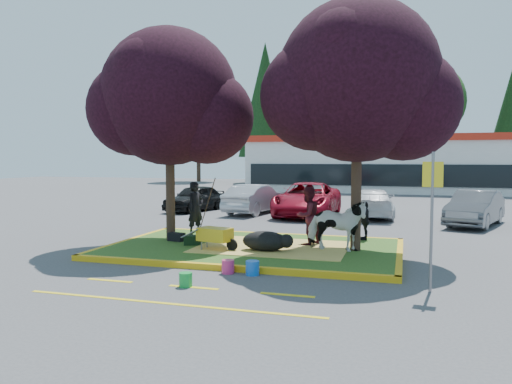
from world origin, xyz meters
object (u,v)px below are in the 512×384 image
(cow, at_px, (336,226))
(bucket_green, at_px, (186,280))
(calf, at_px, (265,241))
(car_silver, at_px, (255,199))
(bucket_pink, at_px, (228,267))
(bucket_blue, at_px, (253,268))
(handler, at_px, (196,209))
(sign_post, at_px, (432,205))
(wheelbarrow, at_px, (215,235))
(car_black, at_px, (195,198))

(cow, bearing_deg, bucket_green, 151.22)
(calf, xyz_separation_m, car_silver, (-3.29, 9.97, 0.28))
(bucket_pink, bearing_deg, car_silver, 103.89)
(bucket_pink, height_order, bucket_blue, bucket_blue)
(handler, distance_m, bucket_pink, 4.92)
(sign_post, height_order, bucket_green, sign_post)
(sign_post, bearing_deg, calf, 156.62)
(bucket_green, bearing_deg, car_silver, 100.73)
(handler, bearing_deg, calf, -101.96)
(bucket_pink, relative_size, bucket_blue, 0.96)
(bucket_pink, relative_size, car_silver, 0.07)
(calf, height_order, sign_post, sign_post)
(bucket_green, distance_m, bucket_blue, 1.74)
(wheelbarrow, height_order, bucket_green, wheelbarrow)
(calf, xyz_separation_m, bucket_blue, (0.31, -2.17, -0.26))
(sign_post, relative_size, car_black, 0.73)
(bucket_blue, distance_m, car_silver, 12.67)
(wheelbarrow, bearing_deg, bucket_blue, -35.74)
(car_silver, bearing_deg, car_black, 6.35)
(handler, xyz_separation_m, bucket_green, (2.16, -5.48, -0.88))
(calf, bearing_deg, handler, 122.41)
(cow, bearing_deg, handler, 77.40)
(cow, bearing_deg, wheelbarrow, 107.26)
(cow, relative_size, car_black, 0.43)
(cow, relative_size, bucket_green, 5.56)
(handler, bearing_deg, bucket_pink, -125.94)
(bucket_green, relative_size, car_silver, 0.07)
(wheelbarrow, height_order, bucket_pink, wheelbarrow)
(handler, relative_size, car_black, 0.46)
(calf, xyz_separation_m, car_black, (-6.50, 10.13, 0.23))
(handler, xyz_separation_m, bucket_pink, (2.60, -4.09, -0.87))
(bucket_pink, bearing_deg, sign_post, -4.35)
(sign_post, height_order, bucket_pink, sign_post)
(bucket_green, xyz_separation_m, car_silver, (-2.56, 13.53, 0.55))
(cow, relative_size, bucket_pink, 5.22)
(bucket_pink, bearing_deg, handler, 122.41)
(calf, distance_m, car_black, 12.04)
(car_silver, bearing_deg, cow, 127.88)
(car_silver, bearing_deg, bucket_green, 109.90)
(cow, distance_m, sign_post, 3.93)
(handler, relative_size, bucket_green, 5.91)
(calf, relative_size, handler, 0.72)
(bucket_green, bearing_deg, wheelbarrow, 100.75)
(sign_post, bearing_deg, car_black, 137.88)
(wheelbarrow, distance_m, car_black, 11.57)
(calf, relative_size, sign_post, 0.45)
(cow, height_order, car_silver, cow)
(bucket_pink, bearing_deg, wheelbarrow, 118.99)
(calf, xyz_separation_m, bucket_pink, (-0.29, -2.17, -0.26))
(calf, distance_m, wheelbarrow, 1.39)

